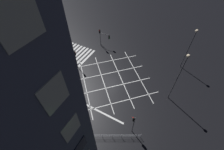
# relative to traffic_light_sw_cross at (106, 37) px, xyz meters

# --- Properties ---
(ground_plane) EXTENTS (200.00, 200.00, 0.00)m
(ground_plane) POSITION_rel_traffic_light_sw_cross_xyz_m (8.63, 6.40, -2.56)
(ground_plane) COLOR black
(road_markings) EXTENTS (17.82, 23.41, 0.01)m
(road_markings) POSITION_rel_traffic_light_sw_cross_xyz_m (9.01, -1.43, -2.55)
(road_markings) COLOR silver
(road_markings) RESTS_ON ground_plane
(traffic_light_sw_cross) EXTENTS (0.36, 2.70, 3.47)m
(traffic_light_sw_cross) POSITION_rel_traffic_light_sw_cross_xyz_m (0.00, 0.00, 0.00)
(traffic_light_sw_cross) COLOR #424244
(traffic_light_sw_cross) RESTS_ON ground_plane
(traffic_light_se_cross) EXTENTS (0.36, 0.39, 3.30)m
(traffic_light_se_cross) POSITION_rel_traffic_light_sw_cross_xyz_m (16.24, -1.70, -0.19)
(traffic_light_se_cross) COLOR #424244
(traffic_light_se_cross) RESTS_ON ground_plane
(traffic_light_sw_main) EXTENTS (0.39, 0.36, 4.50)m
(traffic_light_sw_main) POSITION_rel_traffic_light_sw_cross_xyz_m (0.54, -1.15, 0.65)
(traffic_light_sw_main) COLOR #424244
(traffic_light_sw_main) RESTS_ON ground_plane
(traffic_light_se_main) EXTENTS (3.19, 0.36, 4.09)m
(traffic_light_se_main) POSITION_rel_traffic_light_sw_cross_xyz_m (14.57, -1.17, 0.49)
(traffic_light_se_main) COLOR #424244
(traffic_light_se_main) RESTS_ON ground_plane
(traffic_light_ne_cross) EXTENTS (0.36, 0.39, 4.32)m
(traffic_light_ne_cross) POSITION_rel_traffic_light_sw_cross_xyz_m (16.19, 13.80, 0.52)
(traffic_light_ne_cross) COLOR #424244
(traffic_light_ne_cross) RESTS_ON ground_plane
(traffic_light_median_south) EXTENTS (0.36, 0.39, 4.27)m
(traffic_light_median_south) POSITION_rel_traffic_light_sw_cross_xyz_m (9.10, -1.46, 0.49)
(traffic_light_median_south) COLOR #424244
(traffic_light_median_south) RESTS_ON ground_plane
(street_lamp_east) EXTENTS (0.52, 0.52, 8.74)m
(street_lamp_east) POSITION_rel_traffic_light_sw_cross_xyz_m (21.11, -0.08, 3.60)
(street_lamp_east) COLOR #424244
(street_lamp_east) RESTS_ON ground_plane
(street_lamp_west) EXTENTS (0.53, 0.53, 8.74)m
(street_lamp_west) POSITION_rel_traffic_light_sw_cross_xyz_m (-1.36, 17.36, 3.66)
(street_lamp_west) COLOR #424244
(street_lamp_west) RESTS_ON ground_plane
(street_lamp_far) EXTENTS (0.48, 0.48, 9.83)m
(street_lamp_far) POSITION_rel_traffic_light_sw_cross_xyz_m (7.63, 17.09, 3.97)
(street_lamp_far) COLOR #424244
(street_lamp_far) RESTS_ON ground_plane
(pedestrian_railing) EXTENTS (4.00, 7.31, 1.05)m
(pedestrian_railing) POSITION_rel_traffic_light_sw_cross_xyz_m (18.43, 11.73, -1.89)
(pedestrian_railing) COLOR #9EA0A5
(pedestrian_railing) RESTS_ON ground_plane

